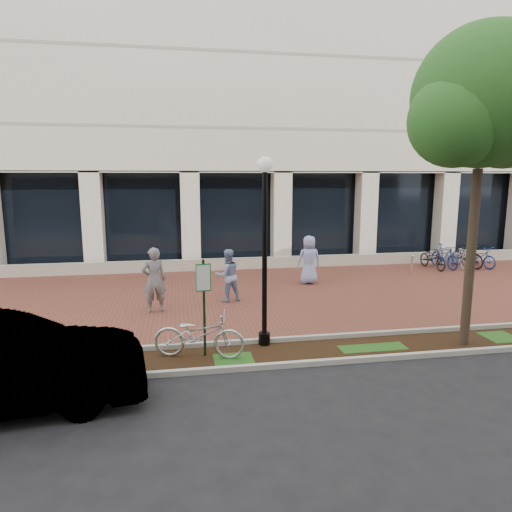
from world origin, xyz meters
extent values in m
plane|color=black|center=(0.00, 0.00, 0.00)|extent=(120.00, 120.00, 0.00)
cube|color=brown|center=(0.00, 0.00, 0.01)|extent=(40.00, 9.00, 0.01)
cube|color=black|center=(0.00, -5.25, 0.01)|extent=(40.00, 1.50, 0.01)
cube|color=#AEAEA4|center=(0.00, -4.50, 0.06)|extent=(40.00, 0.12, 0.12)
cube|color=#AEAEA4|center=(0.00, -6.00, 0.06)|extent=(40.00, 0.12, 0.12)
cube|color=beige|center=(0.00, 10.50, 10.10)|extent=(40.00, 12.00, 11.80)
cube|color=black|center=(0.00, 5.60, 2.10)|extent=(40.00, 0.15, 4.20)
cube|color=beige|center=(0.00, 4.50, 0.25)|extent=(40.00, 0.25, 0.50)
cube|color=beige|center=(0.00, 4.90, 2.10)|extent=(0.80, 0.80, 4.20)
cube|color=#123316|center=(-2.05, -5.06, 1.11)|extent=(0.05, 0.05, 2.22)
cube|color=#196526|center=(-2.05, -5.09, 1.82)|extent=(0.34, 0.02, 0.62)
cube|color=white|center=(-2.05, -5.10, 1.82)|extent=(0.30, 0.01, 0.56)
cylinder|color=black|center=(-0.60, -4.60, 0.15)|extent=(0.28, 0.28, 0.30)
cylinder|color=black|center=(-0.60, -4.60, 2.06)|extent=(0.12, 0.12, 4.13)
sphere|color=silver|center=(-0.60, -4.60, 4.27)|extent=(0.36, 0.36, 0.36)
cylinder|color=#433726|center=(4.18, -5.39, 2.09)|extent=(0.22, 0.22, 4.18)
sphere|color=#1D5219|center=(4.18, -5.39, 5.75)|extent=(3.15, 3.15, 3.15)
sphere|color=#1D5219|center=(5.04, -5.08, 5.28)|extent=(2.20, 2.20, 2.20)
sphere|color=#1D5219|center=(3.39, -5.63, 5.20)|extent=(2.04, 2.04, 2.04)
imported|color=silver|center=(-2.18, -5.14, 0.54)|extent=(2.17, 1.24, 1.08)
imported|color=slate|center=(-3.30, -1.38, 0.98)|extent=(0.79, 0.59, 1.96)
imported|color=#8497C6|center=(-1.02, -0.58, 0.86)|extent=(0.98, 0.85, 1.71)
imported|color=#90A1D7|center=(2.26, 1.33, 0.92)|extent=(0.92, 0.62, 1.84)
cylinder|color=silver|center=(6.92, 2.18, 0.37)|extent=(0.11, 0.11, 0.75)
sphere|color=silver|center=(6.92, 2.18, 0.80)|extent=(0.12, 0.12, 0.12)
imported|color=black|center=(8.43, 3.12, 0.48)|extent=(0.74, 1.87, 0.96)
imported|color=navy|center=(8.98, 3.12, 0.53)|extent=(0.69, 1.82, 1.07)
imported|color=#BAB9BD|center=(9.53, 3.12, 0.48)|extent=(0.92, 1.91, 0.96)
imported|color=black|center=(10.08, 3.12, 0.53)|extent=(0.86, 1.85, 1.07)
imported|color=navy|center=(10.63, 3.12, 0.48)|extent=(1.09, 1.94, 0.96)
cylinder|color=silver|center=(9.53, 3.12, 0.40)|extent=(0.04, 0.04, 0.80)
camera|label=1|loc=(-2.61, -14.88, 4.01)|focal=32.00mm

